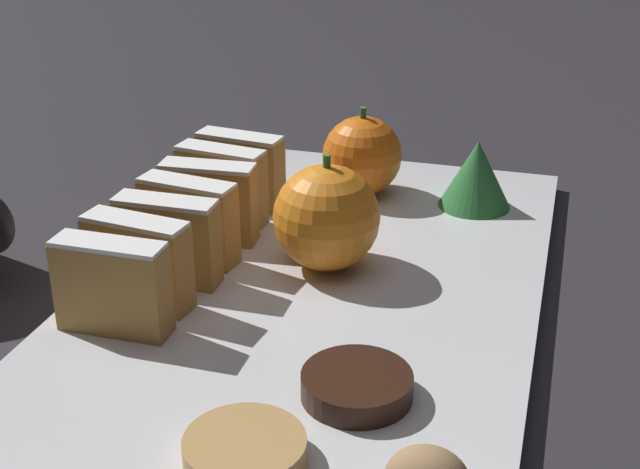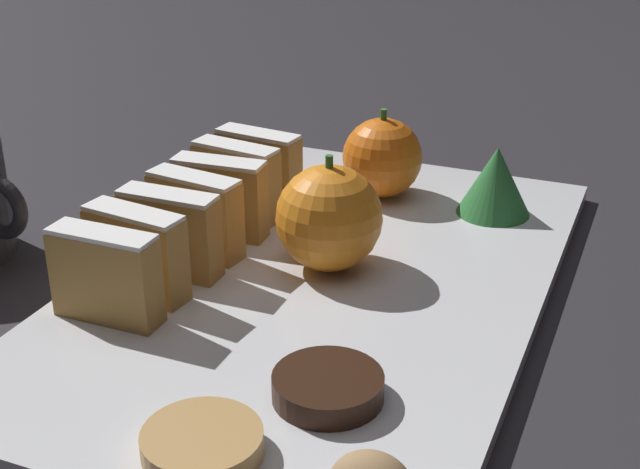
{
  "view_description": "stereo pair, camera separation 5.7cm",
  "coord_description": "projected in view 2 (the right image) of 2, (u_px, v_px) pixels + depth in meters",
  "views": [
    {
      "loc": [
        0.14,
        -0.5,
        0.28
      ],
      "look_at": [
        0.0,
        0.0,
        0.04
      ],
      "focal_mm": 50.0,
      "sensor_mm": 36.0,
      "label": 1
    },
    {
      "loc": [
        0.2,
        -0.48,
        0.28
      ],
      "look_at": [
        0.0,
        0.0,
        0.04
      ],
      "focal_mm": 50.0,
      "sensor_mm": 36.0,
      "label": 2
    }
  ],
  "objects": [
    {
      "name": "stollen_slice_fourth",
      "position": [
        196.0,
        215.0,
        0.6
      ],
      "size": [
        0.07,
        0.03,
        0.06
      ],
      "color": "#B28442",
      "rests_on": "serving_platter"
    },
    {
      "name": "evergreen_sprig",
      "position": [
        495.0,
        181.0,
        0.67
      ],
      "size": [
        0.06,
        0.06,
        0.05
      ],
      "color": "#2D7538",
      "rests_on": "serving_platter"
    },
    {
      "name": "stollen_slice_back",
      "position": [
        259.0,
        167.0,
        0.69
      ],
      "size": [
        0.07,
        0.03,
        0.06
      ],
      "color": "#B28442",
      "rests_on": "serving_platter"
    },
    {
      "name": "stollen_slice_fifth",
      "position": [
        220.0,
        198.0,
        0.63
      ],
      "size": [
        0.07,
        0.03,
        0.06
      ],
      "color": "#B28442",
      "rests_on": "serving_platter"
    },
    {
      "name": "orange_near",
      "position": [
        382.0,
        158.0,
        0.7
      ],
      "size": [
        0.06,
        0.06,
        0.07
      ],
      "color": "orange",
      "rests_on": "serving_platter"
    },
    {
      "name": "chocolate_cookie",
      "position": [
        328.0,
        387.0,
        0.46
      ],
      "size": [
        0.06,
        0.06,
        0.01
      ],
      "color": "black",
      "rests_on": "serving_platter"
    },
    {
      "name": "stollen_slice_second",
      "position": [
        136.0,
        253.0,
        0.55
      ],
      "size": [
        0.07,
        0.03,
        0.06
      ],
      "color": "#B28442",
      "rests_on": "serving_platter"
    },
    {
      "name": "serving_platter",
      "position": [
        320.0,
        284.0,
        0.59
      ],
      "size": [
        0.28,
        0.46,
        0.01
      ],
      "color": "silver",
      "rests_on": "ground_plane"
    },
    {
      "name": "stollen_slice_front",
      "position": [
        106.0,
        276.0,
        0.52
      ],
      "size": [
        0.07,
        0.02,
        0.06
      ],
      "color": "#B28442",
      "rests_on": "serving_platter"
    },
    {
      "name": "orange_far",
      "position": [
        330.0,
        218.0,
        0.58
      ],
      "size": [
        0.07,
        0.07,
        0.08
      ],
      "color": "orange",
      "rests_on": "serving_platter"
    },
    {
      "name": "stollen_slice_sixth",
      "position": [
        237.0,
        181.0,
        0.66
      ],
      "size": [
        0.07,
        0.03,
        0.06
      ],
      "color": "#B28442",
      "rests_on": "serving_platter"
    },
    {
      "name": "ground_plane",
      "position": [
        320.0,
        292.0,
        0.59
      ],
      "size": [
        6.0,
        6.0,
        0.0
      ],
      "primitive_type": "plane",
      "color": "#28262B"
    },
    {
      "name": "gingerbread_cookie",
      "position": [
        202.0,
        444.0,
        0.42
      ],
      "size": [
        0.06,
        0.06,
        0.01
      ],
      "color": "tan",
      "rests_on": "serving_platter"
    },
    {
      "name": "stollen_slice_third",
      "position": [
        170.0,
        233.0,
        0.58
      ],
      "size": [
        0.07,
        0.02,
        0.06
      ],
      "color": "#B28442",
      "rests_on": "serving_platter"
    }
  ]
}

